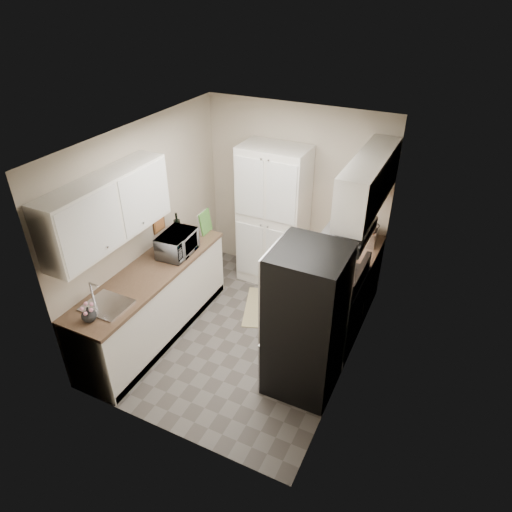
{
  "coord_description": "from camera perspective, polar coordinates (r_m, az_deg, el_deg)",
  "views": [
    {
      "loc": [
        2.05,
        -3.84,
        3.87
      ],
      "look_at": [
        0.1,
        0.15,
        1.1
      ],
      "focal_mm": 32.0,
      "sensor_mm": 36.0,
      "label": 1
    }
  ],
  "objects": [
    {
      "name": "fruit_basket",
      "position": [
        5.9,
        14.04,
        3.68
      ],
      "size": [
        0.3,
        0.3,
        0.1
      ],
      "primitive_type": null,
      "rotation": [
        0.0,
        0.0,
        -0.34
      ],
      "color": "#F2591C",
      "rests_on": "toaster_oven"
    },
    {
      "name": "refrigerator",
      "position": [
        4.7,
        6.27,
        -8.24
      ],
      "size": [
        0.7,
        0.72,
        1.7
      ],
      "primitive_type": "cube",
      "color": "#B7B7BC",
      "rests_on": "ground"
    },
    {
      "name": "wine_bottle",
      "position": [
        5.95,
        -9.81,
        3.59
      ],
      "size": [
        0.08,
        0.08,
        0.33
      ],
      "primitive_type": "cylinder",
      "color": "black",
      "rests_on": "countertop_left"
    },
    {
      "name": "pantry_cabinet",
      "position": [
        6.31,
        2.17,
        4.91
      ],
      "size": [
        0.9,
        0.55,
        2.0
      ],
      "primitive_type": "cube",
      "color": "silver",
      "rests_on": "ground"
    },
    {
      "name": "base_cabinet_right",
      "position": [
        6.18,
        11.72,
        -2.51
      ],
      "size": [
        0.6,
        0.8,
        0.88
      ],
      "primitive_type": "cube",
      "color": "silver",
      "rests_on": "ground"
    },
    {
      "name": "kitchen_mat",
      "position": [
        6.22,
        1.17,
        -6.45
      ],
      "size": [
        0.79,
        0.99,
        0.01
      ],
      "primitive_type": "cube",
      "rotation": [
        0.0,
        0.0,
        0.34
      ],
      "color": "tan",
      "rests_on": "ground"
    },
    {
      "name": "countertop_left",
      "position": [
        5.45,
        -13.13,
        -2.03
      ],
      "size": [
        0.63,
        2.33,
        0.04
      ],
      "primitive_type": "cube",
      "color": "brown",
      "rests_on": "base_cabinet_left"
    },
    {
      "name": "cutting_board",
      "position": [
        6.05,
        -6.34,
        4.23
      ],
      "size": [
        0.03,
        0.24,
        0.3
      ],
      "primitive_type": "cube",
      "rotation": [
        0.0,
        0.0,
        0.03
      ],
      "color": "#478735",
      "rests_on": "countertop_left"
    },
    {
      "name": "toaster_oven",
      "position": [
        5.99,
        13.62,
        2.55
      ],
      "size": [
        0.28,
        0.35,
        0.19
      ],
      "primitive_type": "cube",
      "rotation": [
        0.0,
        0.0,
        0.06
      ],
      "color": "#A8A7AC",
      "rests_on": "countertop_right"
    },
    {
      "name": "countertop_right",
      "position": [
        5.93,
        12.2,
        1.15
      ],
      "size": [
        0.63,
        0.83,
        0.04
      ],
      "primitive_type": "cube",
      "color": "brown",
      "rests_on": "base_cabinet_right"
    },
    {
      "name": "ground",
      "position": [
        5.82,
        -1.57,
        -9.7
      ],
      "size": [
        3.2,
        3.2,
        0.0
      ],
      "primitive_type": "plane",
      "color": "#56514C",
      "rests_on": "ground"
    },
    {
      "name": "flower_vase",
      "position": [
        4.83,
        -20.19,
        -6.84
      ],
      "size": [
        0.19,
        0.19,
        0.16
      ],
      "primitive_type": "imported",
      "rotation": [
        0.0,
        0.0,
        0.29
      ],
      "color": "white",
      "rests_on": "countertop_left"
    },
    {
      "name": "electric_range",
      "position": [
        5.53,
        9.32,
        -6.4
      ],
      "size": [
        0.71,
        0.78,
        1.13
      ],
      "color": "#B7B7BC",
      "rests_on": "ground"
    },
    {
      "name": "base_cabinet_left",
      "position": [
        5.71,
        -12.57,
        -5.86
      ],
      "size": [
        0.6,
        2.3,
        0.88
      ],
      "primitive_type": "cube",
      "color": "silver",
      "rests_on": "ground"
    },
    {
      "name": "room_shell",
      "position": [
        4.89,
        -2.09,
        4.66
      ],
      "size": [
        2.64,
        3.24,
        2.52
      ],
      "color": "#BDAE99",
      "rests_on": "ground"
    },
    {
      "name": "microwave",
      "position": [
        5.63,
        -9.82,
        1.52
      ],
      "size": [
        0.38,
        0.53,
        0.28
      ],
      "primitive_type": "imported",
      "rotation": [
        0.0,
        0.0,
        1.65
      ],
      "color": "silver",
      "rests_on": "countertop_left"
    }
  ]
}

